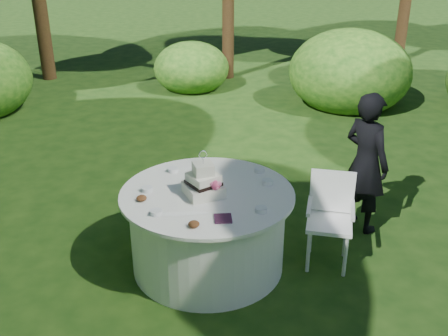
{
  "coord_description": "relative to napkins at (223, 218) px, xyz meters",
  "views": [
    {
      "loc": [
        -0.16,
        -4.14,
        2.89
      ],
      "look_at": [
        0.15,
        0.0,
        1.0
      ],
      "focal_mm": 42.0,
      "sensor_mm": 36.0,
      "label": 1
    }
  ],
  "objects": [
    {
      "name": "chair",
      "position": [
        1.03,
        0.5,
        -0.26
      ],
      "size": [
        0.51,
        0.51,
        0.88
      ],
      "color": "white",
      "rests_on": "ground"
    },
    {
      "name": "napkins",
      "position": [
        0.0,
        0.0,
        0.0
      ],
      "size": [
        0.14,
        0.14,
        0.02
      ],
      "primitive_type": "cube",
      "color": "#421C37",
      "rests_on": "table"
    },
    {
      "name": "feather_plume",
      "position": [
        -0.35,
        0.1,
        -0.0
      ],
      "size": [
        0.48,
        0.07,
        0.01
      ],
      "primitive_type": "ellipsoid",
      "color": "white",
      "rests_on": "table"
    },
    {
      "name": "votives",
      "position": [
        -0.07,
        0.54,
        0.01
      ],
      "size": [
        1.19,
        0.94,
        0.04
      ],
      "color": "white",
      "rests_on": "table"
    },
    {
      "name": "ground",
      "position": [
        -0.1,
        0.49,
        -0.78
      ],
      "size": [
        80.0,
        80.0,
        0.0
      ],
      "primitive_type": "plane",
      "color": "#16350E",
      "rests_on": "ground"
    },
    {
      "name": "cake",
      "position": [
        -0.14,
        0.44,
        0.1
      ],
      "size": [
        0.39,
        0.39,
        0.42
      ],
      "color": "white",
      "rests_on": "table"
    },
    {
      "name": "table",
      "position": [
        -0.1,
        0.49,
        -0.39
      ],
      "size": [
        1.56,
        1.56,
        0.77
      ],
      "color": "white",
      "rests_on": "ground"
    },
    {
      "name": "petal_cups",
      "position": [
        -0.46,
        0.14,
        0.02
      ],
      "size": [
        0.53,
        0.56,
        0.05
      ],
      "color": "#562D16",
      "rests_on": "table"
    },
    {
      "name": "guest",
      "position": [
        1.53,
        1.09,
        -0.04
      ],
      "size": [
        0.58,
        0.64,
        1.48
      ],
      "primitive_type": "imported",
      "rotation": [
        0.0,
        0.0,
        2.11
      ],
      "color": "black",
      "rests_on": "ground"
    }
  ]
}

